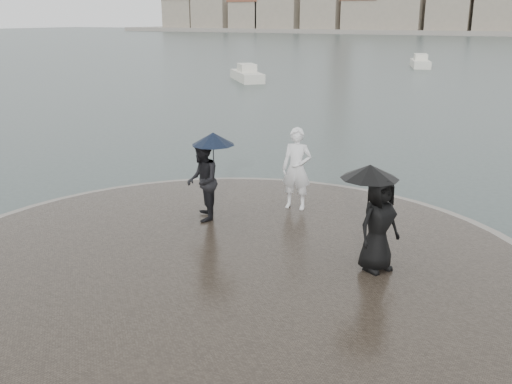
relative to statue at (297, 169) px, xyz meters
The scene contains 7 objects.
ground 7.34m from the statue, 88.57° to the right, with size 400.00×400.00×0.00m, color #2B3835.
kerb_ring 3.90m from the statue, 87.23° to the right, with size 12.50×12.50×0.32m, color gray.
quay_tip 3.89m from the statue, 87.23° to the right, with size 11.90×11.90×0.36m, color #2D261E.
statue is the anchor object (origin of this frame).
visitor_left 2.30m from the statue, 131.01° to the right, with size 1.27×1.15×2.04m.
visitor_right 3.69m from the statue, 42.92° to the right, with size 1.24×1.15×1.95m.
boats 36.79m from the statue, 88.79° to the left, with size 41.52×24.29×1.50m.
Camera 1 is at (5.17, -4.91, 4.85)m, focal length 40.00 mm.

